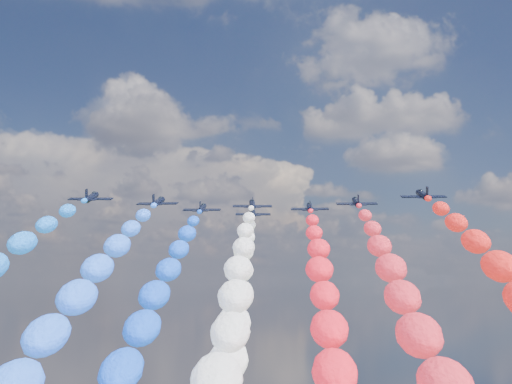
# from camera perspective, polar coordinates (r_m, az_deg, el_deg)

# --- Properties ---
(jet_0) EXTENTS (8.75, 11.63, 5.19)m
(jet_0) POSITION_cam_1_polar(r_m,az_deg,el_deg) (132.00, -13.81, -0.44)
(jet_0) COLOR black
(jet_1) EXTENTS (8.69, 11.59, 5.19)m
(jet_1) POSITION_cam_1_polar(r_m,az_deg,el_deg) (137.26, -8.32, -0.84)
(jet_1) COLOR black
(jet_2) EXTENTS (8.34, 11.34, 5.19)m
(jet_2) POSITION_cam_1_polar(r_m,az_deg,el_deg) (148.16, -4.60, -1.39)
(jet_2) COLOR black
(trail_2) EXTENTS (6.67, 129.41, 57.80)m
(trail_2) POSITION_cam_1_polar(r_m,az_deg,el_deg) (83.04, -10.50, -14.97)
(trail_2) COLOR blue
(jet_3) EXTENTS (8.92, 11.75, 5.19)m
(jet_3) POSITION_cam_1_polar(r_m,az_deg,el_deg) (140.51, -0.32, -1.08)
(jet_3) COLOR black
(trail_3) EXTENTS (6.67, 129.41, 57.80)m
(trail_3) POSITION_cam_1_polar(r_m,az_deg,el_deg) (74.67, -2.80, -15.93)
(trail_3) COLOR silver
(jet_4) EXTENTS (8.91, 11.75, 5.19)m
(jet_4) POSITION_cam_1_polar(r_m,az_deg,el_deg) (157.49, -0.26, -1.78)
(jet_4) COLOR black
(trail_4) EXTENTS (6.67, 129.41, 57.80)m
(trail_4) POSITION_cam_1_polar(r_m,az_deg,el_deg) (91.59, -2.23, -14.38)
(trail_4) COLOR white
(jet_5) EXTENTS (8.36, 11.35, 5.19)m
(jet_5) POSITION_cam_1_polar(r_m,az_deg,el_deg) (146.50, 4.58, -1.32)
(jet_5) COLOR black
(trail_5) EXTENTS (6.67, 129.41, 57.80)m
(trail_5) POSITION_cam_1_polar(r_m,az_deg,el_deg) (80.59, 6.62, -15.27)
(trail_5) COLOR red
(jet_6) EXTENTS (8.34, 11.34, 5.19)m
(jet_6) POSITION_cam_1_polar(r_m,az_deg,el_deg) (137.63, 8.53, -0.86)
(jet_6) COLOR black
(jet_7) EXTENTS (8.21, 11.25, 5.19)m
(jet_7) POSITION_cam_1_polar(r_m,az_deg,el_deg) (128.58, 13.99, -0.24)
(jet_7) COLOR black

